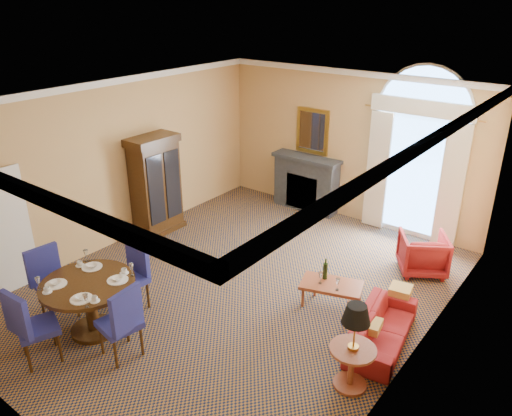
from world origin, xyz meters
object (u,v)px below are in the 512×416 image
Objects in this scene: coffee_table at (331,285)px; side_table at (354,337)px; armchair at (423,253)px; armoire at (156,187)px; dining_table at (89,296)px; sofa at (382,328)px.

side_table is (1.04, -1.30, 0.32)m from coffee_table.
armoire is at bearing -13.59° from armchair.
coffee_table is 1.69m from side_table.
dining_table is 1.12× the size of side_table.
side_table is (0.05, -1.05, 0.52)m from sofa.
armoire reaches higher than dining_table.
dining_table is at bearing -159.65° from side_table.
dining_table reaches higher than armchair.
coffee_table reaches higher than armchair.
dining_table is 0.80× the size of sofa.
dining_table reaches higher than coffee_table.
armoire reaches higher than sofa.
armoire is 1.70× the size of side_table.
armchair is 0.76× the size of coffee_table.
coffee_table is at bearing 46.26° from dining_table.
armoire is 2.55× the size of armchair.
coffee_table is at bearing 38.12° from armchair.
dining_table is at bearing 114.55° from sofa.
armoire is 5.31m from armchair.
dining_table is 1.27× the size of coffee_table.
coffee_table is at bearing -4.15° from armoire.
armchair is at bearing 95.65° from side_table.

